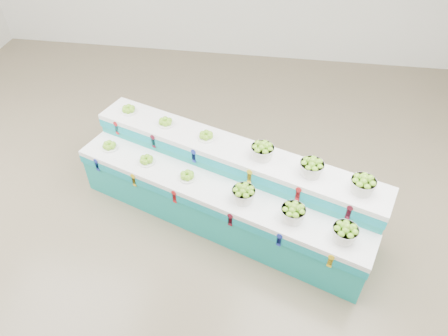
{
  "coord_description": "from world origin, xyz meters",
  "views": [
    {
      "loc": [
        1.41,
        -3.49,
        4.36
      ],
      "look_at": [
        0.85,
        0.27,
        0.87
      ],
      "focal_mm": 32.93,
      "sensor_mm": 36.0,
      "label": 1
    }
  ],
  "objects": [
    {
      "name": "plate_upper_mid",
      "position": [
        -0.04,
        0.85,
        1.07
      ],
      "size": [
        0.29,
        0.29,
        0.1
      ],
      "primitive_type": "cylinder",
      "rotation": [
        0.0,
        0.0,
        -0.34
      ],
      "color": "white",
      "rests_on": "display_stand"
    },
    {
      "name": "display_stand",
      "position": [
        0.85,
        0.27,
        0.51
      ],
      "size": [
        4.14,
        2.33,
        1.02
      ],
      "primitive_type": null,
      "rotation": [
        0.0,
        0.0,
        -0.34
      ],
      "color": "teal",
      "rests_on": "ground"
    },
    {
      "name": "ground",
      "position": [
        0.0,
        0.0,
        0.0
      ],
      "size": [
        10.0,
        10.0,
        0.0
      ],
      "primitive_type": "plane",
      "color": "#70644C",
      "rests_on": "ground"
    },
    {
      "name": "basket_lower_right",
      "position": [
        2.29,
        -0.52,
        0.83
      ],
      "size": [
        0.37,
        0.37,
        0.22
      ],
      "primitive_type": null,
      "rotation": [
        0.0,
        0.0,
        -0.34
      ],
      "color": "silver",
      "rests_on": "display_stand"
    },
    {
      "name": "basket_upper_mid",
      "position": [
        1.9,
        0.16,
        1.13
      ],
      "size": [
        0.37,
        0.37,
        0.22
      ],
      "primitive_type": null,
      "rotation": [
        0.0,
        0.0,
        -0.34
      ],
      "color": "silver",
      "rests_on": "display_stand"
    },
    {
      "name": "plate_upper_left",
      "position": [
        -0.63,
        1.06,
        1.07
      ],
      "size": [
        0.29,
        0.29,
        0.1
      ],
      "primitive_type": "cylinder",
      "rotation": [
        0.0,
        0.0,
        -0.34
      ],
      "color": "white",
      "rests_on": "display_stand"
    },
    {
      "name": "plate_lower_left",
      "position": [
        -0.8,
        0.59,
        0.77
      ],
      "size": [
        0.29,
        0.29,
        0.1
      ],
      "primitive_type": "cylinder",
      "rotation": [
        0.0,
        0.0,
        -0.34
      ],
      "color": "white",
      "rests_on": "display_stand"
    },
    {
      "name": "plate_lower_right",
      "position": [
        0.39,
        0.17,
        0.77
      ],
      "size": [
        0.29,
        0.29,
        0.1
      ],
      "primitive_type": "cylinder",
      "rotation": [
        0.0,
        0.0,
        -0.34
      ],
      "color": "white",
      "rests_on": "display_stand"
    },
    {
      "name": "plate_upper_right",
      "position": [
        0.56,
        0.64,
        1.07
      ],
      "size": [
        0.29,
        0.29,
        0.1
      ],
      "primitive_type": "cylinder",
      "rotation": [
        0.0,
        0.0,
        -0.34
      ],
      "color": "white",
      "rests_on": "display_stand"
    },
    {
      "name": "basket_upper_left",
      "position": [
        1.31,
        0.37,
        1.13
      ],
      "size": [
        0.37,
        0.37,
        0.22
      ],
      "primitive_type": null,
      "rotation": [
        0.0,
        0.0,
        -0.34
      ],
      "color": "silver",
      "rests_on": "display_stand"
    },
    {
      "name": "basket_lower_mid",
      "position": [
        1.73,
        -0.31,
        0.83
      ],
      "size": [
        0.37,
        0.37,
        0.22
      ],
      "primitive_type": null,
      "rotation": [
        0.0,
        0.0,
        -0.34
      ],
      "color": "silver",
      "rests_on": "display_stand"
    },
    {
      "name": "plate_lower_mid",
      "position": [
        -0.21,
        0.38,
        0.77
      ],
      "size": [
        0.29,
        0.29,
        0.1
      ],
      "primitive_type": "cylinder",
      "rotation": [
        0.0,
        0.0,
        -0.34
      ],
      "color": "white",
      "rests_on": "display_stand"
    },
    {
      "name": "basket_upper_right",
      "position": [
        2.46,
        -0.05,
        1.13
      ],
      "size": [
        0.37,
        0.37,
        0.22
      ],
      "primitive_type": null,
      "rotation": [
        0.0,
        0.0,
        -0.34
      ],
      "color": "silver",
      "rests_on": "display_stand"
    },
    {
      "name": "basket_lower_left",
      "position": [
        1.14,
        -0.1,
        0.83
      ],
      "size": [
        0.37,
        0.37,
        0.22
      ],
      "primitive_type": null,
      "rotation": [
        0.0,
        0.0,
        -0.34
      ],
      "color": "silver",
      "rests_on": "display_stand"
    }
  ]
}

